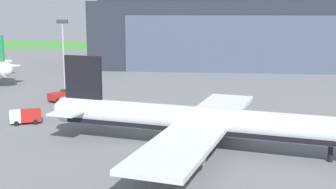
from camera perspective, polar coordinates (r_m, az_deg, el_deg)
The scene contains 7 objects.
ground_plane at distance 58.78m, azimuth -4.79°, elevation -6.55°, with size 440.00×440.00×0.00m, color slate.
grass_field_strip at distance 222.32m, azimuth 3.35°, elevation 6.27°, with size 440.00×56.00×0.08m, color #418938.
maintenance_hangar at distance 142.58m, azimuth 10.49°, elevation 7.69°, with size 95.62×33.67×21.33m.
airliner_near_left at distance 56.36m, azimuth 5.19°, elevation -3.59°, with size 44.73×39.43×11.40m.
baggage_tug at distance 88.94m, azimuth -13.55°, elevation -0.09°, with size 4.68×5.25×2.12m.
ops_van at distance 72.71m, azimuth -17.88°, elevation -2.64°, with size 5.09×3.73×2.18m.
apron_light_mast at distance 98.19m, azimuth -13.33°, elevation 5.74°, with size 2.40×0.50×15.54m.
Camera 1 is at (10.83, -55.06, 17.48)m, focal length 47.31 mm.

